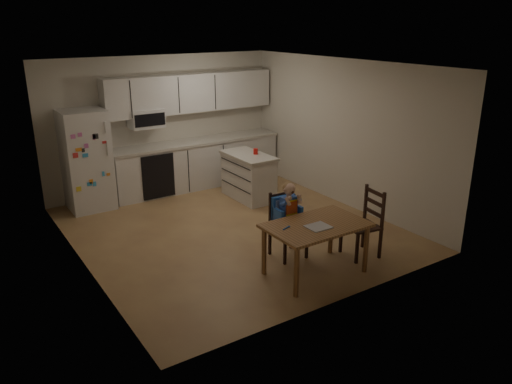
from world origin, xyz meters
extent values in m
cube|color=#916843|center=(0.00, 0.00, -0.01)|extent=(4.50, 5.00, 0.01)
cube|color=beige|center=(0.00, 2.50, 1.25)|extent=(4.50, 0.02, 2.50)
cube|color=beige|center=(-2.25, 0.00, 1.25)|extent=(0.02, 5.00, 2.50)
cube|color=beige|center=(2.25, 0.00, 1.25)|extent=(0.02, 5.00, 2.50)
cube|color=white|center=(0.00, 0.00, 2.50)|extent=(4.50, 5.00, 0.01)
cube|color=silver|center=(-1.55, 2.15, 0.85)|extent=(0.72, 0.70, 1.70)
cube|color=silver|center=(0.53, 2.20, 0.43)|extent=(3.34, 0.60, 0.86)
cube|color=beige|center=(0.53, 2.19, 0.89)|extent=(3.37, 0.62, 0.05)
cube|color=black|center=(-0.39, 1.89, 0.43)|extent=(0.60, 0.02, 0.80)
cube|color=silver|center=(0.53, 2.33, 1.80)|extent=(3.34, 0.34, 0.70)
cube|color=silver|center=(-0.39, 2.30, 1.42)|extent=(0.60, 0.38, 0.33)
cube|color=silver|center=(0.99, 1.06, 0.39)|extent=(0.53, 1.07, 0.78)
cube|color=beige|center=(0.99, 1.06, 0.80)|extent=(0.59, 1.12, 0.04)
cylinder|color=red|center=(1.11, 0.99, 0.88)|extent=(0.08, 0.08, 0.10)
cube|color=brown|center=(0.17, -1.81, 0.66)|extent=(1.27, 0.81, 0.04)
cylinder|color=brown|center=(-0.39, -2.15, 0.32)|extent=(0.06, 0.06, 0.64)
cylinder|color=brown|center=(-0.39, -1.48, 0.32)|extent=(0.06, 0.06, 0.64)
cylinder|color=brown|center=(0.73, -2.15, 0.32)|extent=(0.06, 0.06, 0.64)
cylinder|color=brown|center=(0.73, -1.48, 0.32)|extent=(0.06, 0.06, 0.64)
cube|color=#BCBCC1|center=(0.12, -1.90, 0.68)|extent=(0.28, 0.25, 0.01)
cylinder|color=blue|center=(-0.24, -1.72, 0.69)|extent=(0.12, 0.06, 0.02)
cube|color=black|center=(0.17, -1.24, 0.41)|extent=(0.41, 0.41, 0.03)
cube|color=black|center=(-0.02, -1.42, 0.20)|extent=(0.03, 0.03, 0.40)
cube|color=black|center=(-0.01, -1.06, 0.20)|extent=(0.03, 0.03, 0.40)
cube|color=black|center=(0.35, -1.43, 0.20)|extent=(0.03, 0.03, 0.40)
cube|color=black|center=(0.35, -1.07, 0.20)|extent=(0.03, 0.03, 0.40)
cube|color=black|center=(0.17, -1.06, 0.67)|extent=(0.40, 0.04, 0.48)
cube|color=blue|center=(0.17, -1.24, 0.48)|extent=(0.37, 0.33, 0.10)
cube|color=blue|center=(0.17, -1.11, 0.69)|extent=(0.36, 0.07, 0.32)
cube|color=#4978C9|center=(0.17, -1.26, 0.53)|extent=(0.29, 0.25, 0.02)
cube|color=#2C3F9A|center=(0.17, -1.23, 0.75)|extent=(0.21, 0.14, 0.25)
cube|color=red|center=(0.17, -1.30, 0.74)|extent=(0.18, 0.02, 0.19)
sphere|color=beige|center=(0.17, -1.24, 0.98)|extent=(0.17, 0.17, 0.16)
ellipsoid|color=olive|center=(0.17, -1.24, 1.00)|extent=(0.17, 0.15, 0.13)
cube|color=black|center=(1.02, -1.76, 0.43)|extent=(0.48, 0.48, 0.03)
cube|color=black|center=(0.86, -1.55, 0.21)|extent=(0.04, 0.04, 0.42)
cube|color=black|center=(1.24, -1.60, 0.21)|extent=(0.04, 0.04, 0.42)
cube|color=black|center=(0.80, -1.92, 0.21)|extent=(0.04, 0.04, 0.42)
cube|color=black|center=(1.18, -1.98, 0.21)|extent=(0.04, 0.04, 0.42)
cube|color=black|center=(1.21, -1.79, 0.70)|extent=(0.10, 0.42, 0.50)
camera|label=1|loc=(-3.63, -6.20, 3.10)|focal=35.00mm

